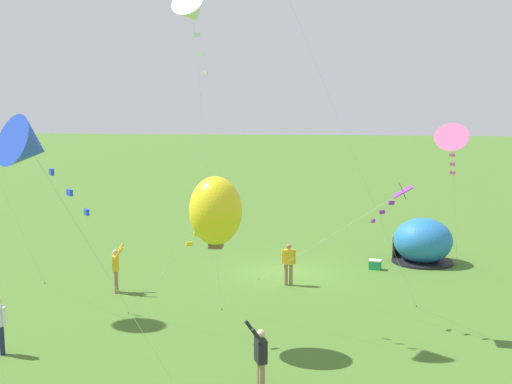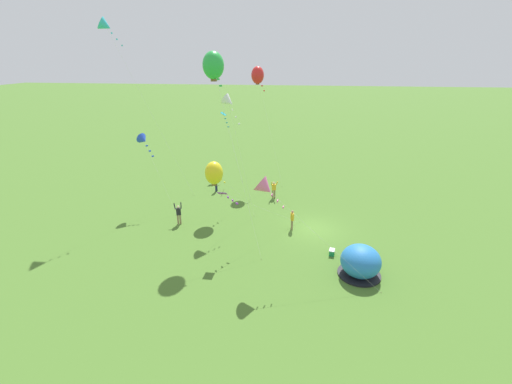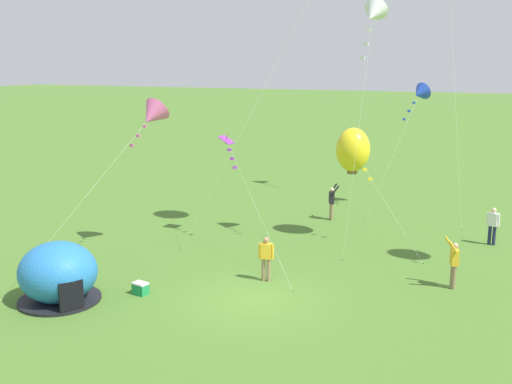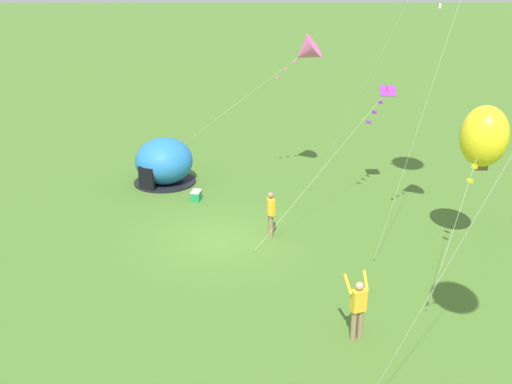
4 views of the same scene
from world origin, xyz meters
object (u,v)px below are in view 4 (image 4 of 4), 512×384
(person_watching_sky, at_px, (271,212))
(person_far_back, at_px, (358,306))
(kite_yellow, at_px, (484,137))
(cooler_box, at_px, (196,196))
(popup_tent, at_px, (164,162))
(kite_pink, at_px, (305,52))
(kite_purple, at_px, (381,100))

(person_watching_sky, distance_m, person_far_back, 6.85)
(person_far_back, relative_size, kite_yellow, 0.36)
(cooler_box, bearing_deg, person_watching_sky, 39.96)
(popup_tent, distance_m, kite_pink, 7.98)
(person_watching_sky, bearing_deg, person_far_back, 17.33)
(person_watching_sky, relative_size, kite_yellow, 0.33)
(kite_pink, bearing_deg, kite_yellow, 34.91)
(person_far_back, distance_m, kite_purple, 11.06)
(person_watching_sky, relative_size, person_far_back, 0.91)
(kite_yellow, bearing_deg, person_watching_sky, -102.16)
(kite_yellow, bearing_deg, kite_purple, -156.47)
(cooler_box, xyz_separation_m, kite_purple, (-0.12, 7.58, 4.04))
(kite_yellow, height_order, kite_purple, kite_yellow)
(cooler_box, xyz_separation_m, person_far_back, (10.14, 5.05, 0.78))
(cooler_box, distance_m, kite_yellow, 11.75)
(cooler_box, xyz_separation_m, kite_pink, (-2.32, 4.68, 5.67))
(person_watching_sky, xyz_separation_m, person_far_back, (6.54, 2.04, 0.03))
(person_watching_sky, xyz_separation_m, kite_pink, (-5.92, 1.67, 4.93))
(kite_yellow, xyz_separation_m, kite_pink, (-7.39, -5.15, 1.73))
(kite_yellow, distance_m, kite_purple, 5.66)
(kite_yellow, xyz_separation_m, kite_purple, (-5.19, -2.26, 0.10))
(popup_tent, relative_size, kite_purple, 0.48)
(cooler_box, distance_m, person_far_back, 11.35)
(cooler_box, height_order, kite_pink, kite_pink)
(popup_tent, height_order, person_far_back, popup_tent)
(popup_tent, height_order, kite_pink, kite_pink)
(kite_pink, xyz_separation_m, kite_purple, (2.20, 2.90, -1.63))
(cooler_box, bearing_deg, popup_tent, -144.08)
(popup_tent, relative_size, person_far_back, 1.49)
(cooler_box, height_order, kite_purple, kite_purple)
(cooler_box, relative_size, person_far_back, 0.31)
(person_far_back, bearing_deg, kite_yellow, 136.69)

